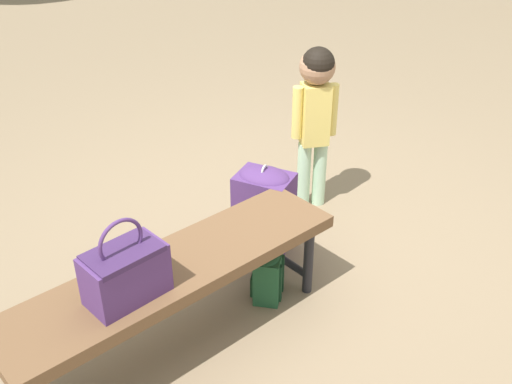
{
  "coord_description": "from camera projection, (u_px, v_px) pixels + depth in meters",
  "views": [
    {
      "loc": [
        -2.16,
        -1.8,
        2.03
      ],
      "look_at": [
        -0.17,
        -0.03,
        0.45
      ],
      "focal_mm": 41.62,
      "sensor_mm": 36.0,
      "label": 1
    }
  ],
  "objects": [
    {
      "name": "child_standing",
      "position": [
        315.0,
        104.0,
        3.49
      ],
      "size": [
        0.24,
        0.21,
        1.04
      ],
      "color": "#B2D8B2",
      "rests_on": "ground"
    },
    {
      "name": "park_bench",
      "position": [
        176.0,
        275.0,
        2.6
      ],
      "size": [
        1.64,
        0.58,
        0.45
      ],
      "color": "brown",
      "rests_on": "ground"
    },
    {
      "name": "ground_plane",
      "position": [
        272.0,
        245.0,
        3.45
      ],
      "size": [
        40.0,
        40.0,
        0.0
      ],
      "primitive_type": "plane",
      "color": "#7F6B51",
      "rests_on": "ground"
    },
    {
      "name": "handbag",
      "position": [
        125.0,
        271.0,
        2.32
      ],
      "size": [
        0.33,
        0.2,
        0.37
      ],
      "color": "#4C2D66",
      "rests_on": "park_bench"
    },
    {
      "name": "backpack_large",
      "position": [
        264.0,
        206.0,
        3.34
      ],
      "size": [
        0.32,
        0.36,
        0.52
      ],
      "color": "#4C2D66",
      "rests_on": "ground"
    },
    {
      "name": "backpack_small",
      "position": [
        268.0,
        274.0,
        2.99
      ],
      "size": [
        0.22,
        0.2,
        0.29
      ],
      "color": "#1E4C2D",
      "rests_on": "ground"
    }
  ]
}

